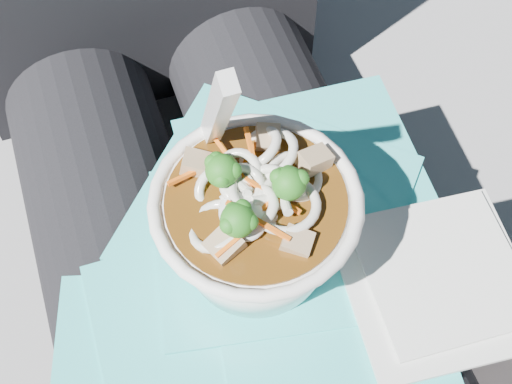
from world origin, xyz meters
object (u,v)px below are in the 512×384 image
object	(u,v)px
person_body	(196,174)
udon_bowl	(256,220)
lap	(228,273)
stone_ledge	(201,272)
plastic_bag	(266,277)

from	to	relation	value
person_body	udon_bowl	xyz separation A→B (m)	(0.01, -0.12, 0.12)
lap	udon_bowl	distance (m)	0.14
stone_ledge	person_body	distance (m)	0.33
stone_ledge	plastic_bag	size ratio (longest dim) A/B	2.61
person_body	udon_bowl	distance (m)	0.17
stone_ledge	plastic_bag	world-z (taller)	plastic_bag
lap	udon_bowl	size ratio (longest dim) A/B	2.46
person_body	stone_ledge	bearing A→B (deg)	90.00
person_body	udon_bowl	size ratio (longest dim) A/B	5.15
stone_ledge	plastic_bag	xyz separation A→B (m)	(0.02, -0.20, 0.38)
stone_ledge	lap	size ratio (longest dim) A/B	2.08
stone_ledge	lap	bearing A→B (deg)	-90.00
lap	person_body	xyz separation A→B (m)	(-0.00, 0.09, 0.02)
stone_ledge	plastic_bag	bearing A→B (deg)	-85.14
stone_ledge	udon_bowl	size ratio (longest dim) A/B	5.13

